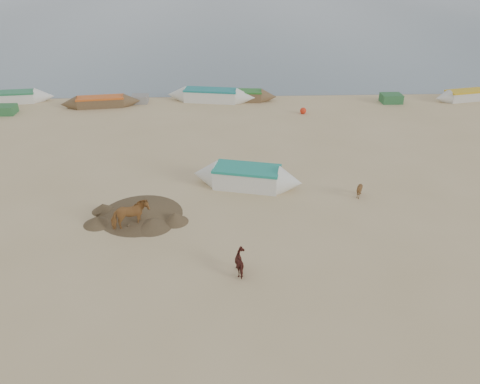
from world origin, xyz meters
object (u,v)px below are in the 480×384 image
Objects in this scene: near_canoe at (247,177)px; calf_front at (359,190)px; cow_adult at (130,215)px; calf_right at (242,262)px.

calf_front is at bearing -0.32° from near_canoe.
near_canoe is (-5.16, 1.35, 0.12)m from calf_front.
cow_adult is at bearing -98.82° from calf_front.
calf_front is 0.14× the size of near_canoe.
calf_right is (-5.69, -5.43, 0.03)m from calf_front.
calf_right is 0.16× the size of near_canoe.
near_canoe is (4.99, 3.68, -0.15)m from cow_adult.
cow_adult reaches higher than calf_right.
cow_adult reaches higher than near_canoe.
calf_right is at bearing -148.11° from cow_adult.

